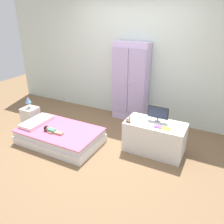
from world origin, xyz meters
The scene contains 13 objects.
ground_plane centered at (0.00, 0.00, -0.01)m, with size 10.00×10.00×0.02m, color brown.
back_wall centered at (0.00, 1.57, 1.35)m, with size 6.40×0.05×2.70m, color silver.
bed centered at (-0.68, -0.12, 0.13)m, with size 1.46×0.87×0.27m.
pillow centered at (-1.21, -0.12, 0.30)m, with size 0.31×0.62×0.06m, color white.
doll centered at (-0.77, -0.26, 0.30)m, with size 0.39×0.13×0.10m.
nightstand centered at (-1.65, 0.14, 0.20)m, with size 0.29×0.29×0.39m, color silver.
table_lamp centered at (-1.65, 0.14, 0.56)m, with size 0.12×0.12×0.24m.
wardrobe centered at (0.03, 1.39, 0.83)m, with size 0.74×0.31×1.65m.
tv_stand centered at (0.91, 0.39, 0.27)m, with size 0.98×0.50×0.53m, color silver.
tv_monitor centered at (0.92, 0.48, 0.68)m, with size 0.34×0.10×0.26m.
rocking_horse_toy centered at (0.51, 0.22, 0.59)m, with size 0.10×0.04×0.12m.
book_purple centered at (0.98, 0.28, 0.54)m, with size 0.11×0.08×0.02m, color #8E51B2.
book_yellow centered at (1.11, 0.28, 0.54)m, with size 0.14×0.10×0.01m, color gold.
Camera 1 is at (1.79, -2.83, 2.20)m, focal length 36.26 mm.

